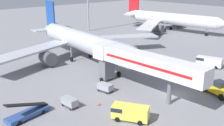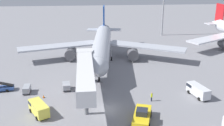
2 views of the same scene
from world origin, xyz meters
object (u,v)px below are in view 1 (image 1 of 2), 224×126
at_px(airplane_at_gate, 81,42).
at_px(safety_cone_alpha, 99,103).
at_px(pushback_tug, 218,88).
at_px(airplane_background, 170,19).
at_px(belt_loader_truck, 28,113).
at_px(baggage_cart_mid_right, 70,102).
at_px(jet_bridge, 139,62).
at_px(service_van_near_left, 209,61).
at_px(service_van_rear_left, 129,112).
at_px(baggage_cart_far_center, 105,87).
at_px(ground_crew_worker_foreground, 191,74).

relative_size(airplane_at_gate, safety_cone_alpha, 72.51).
relative_size(airplane_at_gate, pushback_tug, 6.62).
distance_m(airplane_at_gate, airplane_background, 47.54).
bearing_deg(belt_loader_truck, baggage_cart_mid_right, -11.36).
xyz_separation_m(belt_loader_truck, baggage_cart_mid_right, (6.26, -1.26, 0.05)).
distance_m(jet_bridge, service_van_near_left, 22.62).
height_order(airplane_at_gate, safety_cone_alpha, airplane_at_gate).
distance_m(service_van_rear_left, safety_cone_alpha, 6.44).
distance_m(belt_loader_truck, airplane_background, 74.26).
relative_size(pushback_tug, airplane_background, 0.16).
relative_size(baggage_cart_mid_right, safety_cone_alpha, 4.43).
relative_size(jet_bridge, airplane_background, 0.53).
distance_m(service_van_near_left, baggage_cart_far_center, 26.78).
relative_size(baggage_cart_far_center, airplane_background, 0.07).
height_order(jet_bridge, pushback_tug, jet_bridge).
height_order(pushback_tug, airplane_background, airplane_background).
distance_m(airplane_at_gate, jet_bridge, 22.62).
relative_size(airplane_at_gate, baggage_cart_mid_right, 16.36).
bearing_deg(service_van_rear_left, safety_cone_alpha, 91.63).
xyz_separation_m(belt_loader_truck, baggage_cart_far_center, (14.23, -0.48, 0.04)).
bearing_deg(pushback_tug, service_van_rear_left, 166.64).
bearing_deg(belt_loader_truck, airplane_background, 20.70).
height_order(jet_bridge, ground_crew_worker_foreground, jet_bridge).
bearing_deg(ground_crew_worker_foreground, baggage_cart_mid_right, 166.69).
bearing_deg(safety_cone_alpha, service_van_rear_left, -88.37).
bearing_deg(service_van_near_left, belt_loader_truck, 172.15).
bearing_deg(jet_bridge, service_van_near_left, -2.83).
height_order(belt_loader_truck, service_van_rear_left, belt_loader_truck).
relative_size(service_van_near_left, safety_cone_alpha, 9.03).
relative_size(belt_loader_truck, airplane_background, 0.16).
bearing_deg(jet_bridge, pushback_tug, -46.90).
height_order(airplane_at_gate, belt_loader_truck, airplane_at_gate).
distance_m(belt_loader_truck, baggage_cart_far_center, 14.24).
height_order(belt_loader_truck, baggage_cart_far_center, belt_loader_truck).
bearing_deg(baggage_cart_far_center, service_van_rear_left, -112.57).
relative_size(airplane_at_gate, jet_bridge, 2.04).
bearing_deg(baggage_cart_mid_right, airplane_background, 23.52).
height_order(service_van_near_left, service_van_rear_left, service_van_near_left).
distance_m(airplane_at_gate, ground_crew_worker_foreground, 26.38).
bearing_deg(ground_crew_worker_foreground, service_van_near_left, 8.79).
bearing_deg(baggage_cart_far_center, jet_bridge, -44.36).
distance_m(jet_bridge, safety_cone_alpha, 9.84).
bearing_deg(ground_crew_worker_foreground, pushback_tug, -114.21).
xyz_separation_m(service_van_rear_left, safety_cone_alpha, (-0.18, 6.37, -0.93)).
relative_size(airplane_at_gate, airplane_background, 1.08).
xyz_separation_m(service_van_rear_left, ground_crew_worker_foreground, (20.69, 3.16, -0.28)).
relative_size(belt_loader_truck, baggage_cart_far_center, 2.39).
height_order(baggage_cart_mid_right, ground_crew_worker_foreground, ground_crew_worker_foreground).
bearing_deg(airplane_background, airplane_at_gate, -169.69).
height_order(service_van_rear_left, baggage_cart_mid_right, service_van_rear_left).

